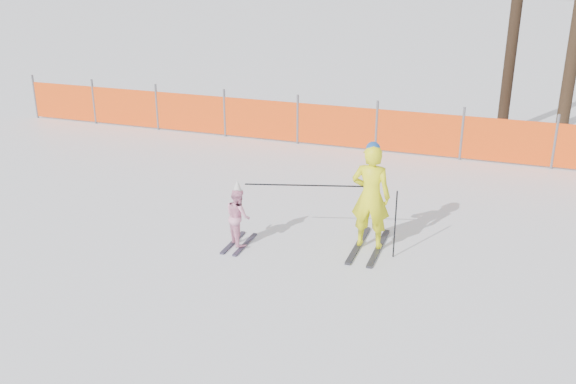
# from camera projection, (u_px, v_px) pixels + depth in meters

# --- Properties ---
(ground) EXTENTS (120.00, 120.00, 0.00)m
(ground) POSITION_uv_depth(u_px,v_px,m) (278.00, 262.00, 10.11)
(ground) COLOR white
(ground) RESTS_ON ground
(adult) EXTENTS (0.64, 1.46, 1.82)m
(adult) POSITION_uv_depth(u_px,v_px,m) (371.00, 196.00, 10.27)
(adult) COLOR black
(adult) RESTS_ON ground
(child) EXTENTS (0.59, 0.90, 1.14)m
(child) POSITION_uv_depth(u_px,v_px,m) (238.00, 215.00, 10.52)
(child) COLOR black
(child) RESTS_ON ground
(ski_poles) EXTENTS (2.41, 0.55, 1.13)m
(ski_poles) POSITION_uv_depth(u_px,v_px,m) (337.00, 200.00, 10.20)
(ski_poles) COLOR black
(ski_poles) RESTS_ON ground
(safety_fence) EXTENTS (17.46, 0.06, 1.25)m
(safety_fence) POSITION_uv_depth(u_px,v_px,m) (323.00, 124.00, 15.83)
(safety_fence) COLOR #595960
(safety_fence) RESTS_ON ground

